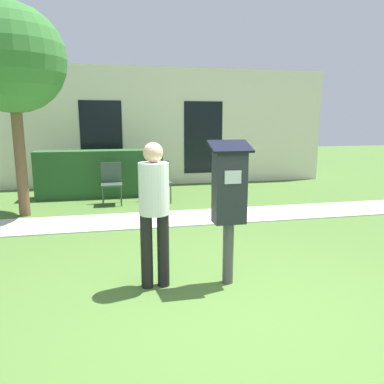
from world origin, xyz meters
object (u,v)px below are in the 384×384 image
at_px(outdoor_chair_left, 111,180).
at_px(outdoor_chair_middle, 160,178).
at_px(parking_meter, 229,194).
at_px(person_standing, 154,204).

height_order(outdoor_chair_left, outdoor_chair_middle, same).
bearing_deg(parking_meter, person_standing, 174.58).
bearing_deg(parking_meter, outdoor_chair_middle, 92.51).
xyz_separation_m(parking_meter, person_standing, (-0.81, 0.08, -0.09)).
distance_m(person_standing, outdoor_chair_left, 4.34).
height_order(person_standing, outdoor_chair_middle, person_standing).
xyz_separation_m(parking_meter, outdoor_chair_middle, (-0.19, 4.41, -0.49)).
height_order(parking_meter, person_standing, parking_meter).
xyz_separation_m(parking_meter, outdoor_chair_left, (-1.26, 4.37, -0.49)).
relative_size(parking_meter, outdoor_chair_left, 1.77).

